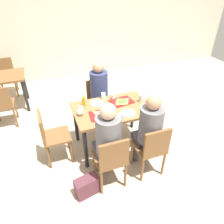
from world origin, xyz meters
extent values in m
cube|color=#B7A893|center=(0.00, 0.00, -0.01)|extent=(10.00, 10.00, 0.02)
cube|color=beige|center=(0.00, 3.20, 1.40)|extent=(10.00, 0.10, 2.80)
cube|color=olive|center=(0.00, 0.00, 0.74)|extent=(1.19, 0.79, 0.04)
cylinder|color=black|center=(-0.53, -0.33, 0.36)|extent=(0.06, 0.06, 0.72)
cylinder|color=black|center=(0.53, -0.33, 0.36)|extent=(0.06, 0.06, 0.72)
cylinder|color=black|center=(-0.53, 0.33, 0.36)|extent=(0.06, 0.06, 0.72)
cylinder|color=black|center=(0.53, 0.33, 0.36)|extent=(0.06, 0.06, 0.72)
cube|color=brown|center=(-0.30, -0.69, 0.45)|extent=(0.40, 0.40, 0.03)
cube|color=brown|center=(-0.30, -0.87, 0.67)|extent=(0.38, 0.04, 0.40)
cylinder|color=brown|center=(-0.47, -0.52, 0.22)|extent=(0.04, 0.04, 0.44)
cylinder|color=brown|center=(-0.13, -0.52, 0.22)|extent=(0.04, 0.04, 0.44)
cylinder|color=brown|center=(-0.47, -0.86, 0.22)|extent=(0.04, 0.04, 0.44)
cylinder|color=brown|center=(-0.13, -0.86, 0.22)|extent=(0.04, 0.04, 0.44)
cube|color=brown|center=(0.30, -0.69, 0.45)|extent=(0.40, 0.40, 0.03)
cube|color=brown|center=(0.30, -0.87, 0.67)|extent=(0.38, 0.04, 0.40)
cylinder|color=brown|center=(0.13, -0.52, 0.22)|extent=(0.04, 0.04, 0.44)
cylinder|color=brown|center=(0.47, -0.52, 0.22)|extent=(0.04, 0.04, 0.44)
cylinder|color=brown|center=(0.13, -0.86, 0.22)|extent=(0.04, 0.04, 0.44)
cylinder|color=brown|center=(0.47, -0.86, 0.22)|extent=(0.04, 0.04, 0.44)
cube|color=brown|center=(0.00, 0.69, 0.45)|extent=(0.40, 0.40, 0.03)
cube|color=brown|center=(0.00, 0.87, 0.67)|extent=(0.38, 0.04, 0.40)
cylinder|color=brown|center=(0.17, 0.52, 0.22)|extent=(0.04, 0.04, 0.44)
cylinder|color=brown|center=(-0.17, 0.52, 0.22)|extent=(0.04, 0.04, 0.44)
cylinder|color=brown|center=(0.17, 0.86, 0.22)|extent=(0.04, 0.04, 0.44)
cylinder|color=brown|center=(-0.17, 0.86, 0.22)|extent=(0.04, 0.04, 0.44)
cube|color=brown|center=(-0.89, 0.00, 0.45)|extent=(0.40, 0.40, 0.03)
cube|color=brown|center=(-1.07, 0.00, 0.67)|extent=(0.04, 0.38, 0.40)
cylinder|color=brown|center=(-0.72, 0.17, 0.22)|extent=(0.04, 0.04, 0.44)
cylinder|color=brown|center=(-0.72, -0.17, 0.22)|extent=(0.04, 0.04, 0.44)
cylinder|color=brown|center=(-1.06, 0.17, 0.22)|extent=(0.04, 0.04, 0.44)
cylinder|color=brown|center=(-1.06, -0.17, 0.22)|extent=(0.04, 0.04, 0.44)
cylinder|color=#383842|center=(-0.38, -0.46, 0.23)|extent=(0.10, 0.10, 0.47)
cylinder|color=#383842|center=(-0.22, -0.46, 0.23)|extent=(0.10, 0.10, 0.47)
cube|color=#383842|center=(-0.30, -0.56, 0.52)|extent=(0.32, 0.28, 0.10)
cylinder|color=slate|center=(-0.30, -0.67, 0.83)|extent=(0.32, 0.32, 0.52)
sphere|color=#DBAD89|center=(-0.30, -0.67, 1.18)|extent=(0.20, 0.20, 0.20)
cylinder|color=#383842|center=(0.22, -0.46, 0.23)|extent=(0.10, 0.10, 0.47)
cylinder|color=#383842|center=(0.38, -0.46, 0.23)|extent=(0.10, 0.10, 0.47)
cube|color=#383842|center=(0.30, -0.56, 0.52)|extent=(0.32, 0.28, 0.10)
cylinder|color=slate|center=(0.30, -0.67, 0.83)|extent=(0.32, 0.32, 0.52)
sphere|color=tan|center=(0.30, -0.67, 1.18)|extent=(0.20, 0.20, 0.20)
cylinder|color=#383842|center=(0.08, 0.46, 0.23)|extent=(0.10, 0.10, 0.47)
cylinder|color=#383842|center=(-0.08, 0.46, 0.23)|extent=(0.10, 0.10, 0.47)
cube|color=#383842|center=(0.00, 0.56, 0.52)|extent=(0.32, 0.28, 0.10)
cylinder|color=navy|center=(0.00, 0.67, 0.83)|extent=(0.32, 0.32, 0.52)
sphere|color=tan|center=(0.00, 0.67, 1.18)|extent=(0.20, 0.20, 0.20)
cube|color=red|center=(-0.21, -0.14, 0.76)|extent=(0.38, 0.29, 0.02)
cube|color=red|center=(0.21, 0.12, 0.76)|extent=(0.39, 0.31, 0.02)
cylinder|color=white|center=(-0.18, 0.22, 0.76)|extent=(0.22, 0.22, 0.01)
cylinder|color=white|center=(0.18, -0.22, 0.76)|extent=(0.22, 0.22, 0.01)
pyramid|color=#DBAD60|center=(-0.22, -0.13, 0.78)|extent=(0.24, 0.26, 0.01)
ellipsoid|color=#D8C67F|center=(-0.22, -0.13, 0.79)|extent=(0.17, 0.18, 0.01)
pyramid|color=tan|center=(0.21, 0.10, 0.78)|extent=(0.27, 0.24, 0.01)
ellipsoid|color=#4C7233|center=(0.21, 0.10, 0.79)|extent=(0.19, 0.17, 0.01)
cylinder|color=white|center=(-0.03, 0.33, 0.81)|extent=(0.07, 0.07, 0.10)
cylinder|color=white|center=(0.03, -0.33, 0.81)|extent=(0.07, 0.07, 0.10)
cylinder|color=white|center=(-0.48, 0.06, 0.81)|extent=(0.07, 0.07, 0.10)
cylinder|color=white|center=(0.12, 0.26, 0.81)|extent=(0.07, 0.07, 0.10)
cylinder|color=#B7BCC6|center=(0.51, 0.02, 0.82)|extent=(0.07, 0.07, 0.12)
cylinder|color=orange|center=(-0.39, 0.22, 0.84)|extent=(0.06, 0.06, 0.16)
sphere|color=silver|center=(-0.51, -0.02, 0.81)|extent=(0.10, 0.10, 0.10)
cube|color=#592D38|center=(-0.65, -0.79, 0.14)|extent=(0.35, 0.22, 0.28)
cube|color=brown|center=(-1.71, 1.93, 0.74)|extent=(0.90, 0.70, 0.04)
cylinder|color=black|center=(-1.32, 1.64, 0.36)|extent=(0.06, 0.06, 0.72)
cylinder|color=black|center=(-1.32, 2.22, 0.36)|extent=(0.06, 0.06, 0.72)
cube|color=brown|center=(-1.71, 1.28, 0.45)|extent=(0.40, 0.40, 0.03)
cylinder|color=brown|center=(-1.54, 1.45, 0.22)|extent=(0.04, 0.04, 0.44)
cylinder|color=brown|center=(-1.54, 1.11, 0.22)|extent=(0.04, 0.04, 0.44)
cube|color=brown|center=(-1.71, 2.58, 0.45)|extent=(0.40, 0.40, 0.03)
cube|color=brown|center=(-1.71, 2.76, 0.67)|extent=(0.38, 0.04, 0.40)
cylinder|color=brown|center=(-1.54, 2.41, 0.22)|extent=(0.04, 0.04, 0.44)
cylinder|color=brown|center=(-1.88, 2.41, 0.22)|extent=(0.04, 0.04, 0.44)
cylinder|color=brown|center=(-1.54, 2.75, 0.22)|extent=(0.04, 0.04, 0.44)
cylinder|color=brown|center=(-1.88, 2.75, 0.22)|extent=(0.04, 0.04, 0.44)
camera|label=1|loc=(-0.95, -2.55, 2.49)|focal=33.27mm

